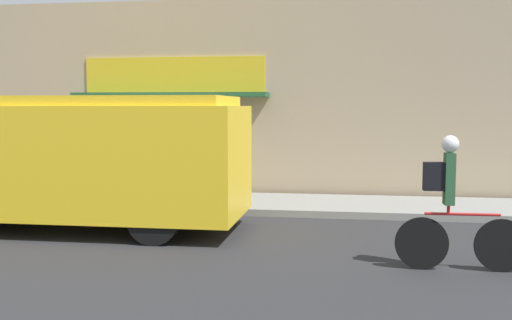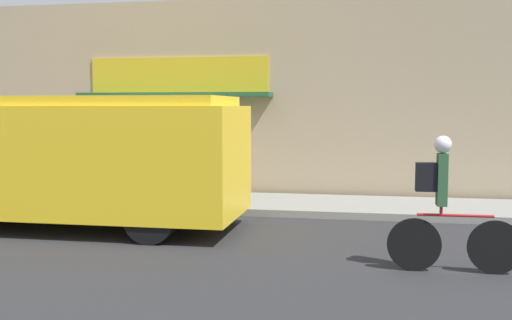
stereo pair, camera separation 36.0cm
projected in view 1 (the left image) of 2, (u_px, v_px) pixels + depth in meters
The scene contains 6 objects.
ground_plane at pixel (130, 213), 11.74m from camera, with size 70.00×70.00×0.00m, color #2B2B2D.
sidewalk at pixel (149, 201), 12.82m from camera, with size 28.00×2.21×0.14m.
storefront at pixel (166, 99), 13.92m from camera, with size 16.15×0.88×4.51m.
school_bus at pixel (80, 161), 10.11m from camera, with size 6.19×2.61×2.25m.
cyclist at pixel (453, 206), 7.57m from camera, with size 1.66×0.22×1.73m.
trash_bin at pixel (120, 171), 13.54m from camera, with size 0.65×0.65×0.98m.
Camera 1 is at (4.20, -11.09, 2.09)m, focal length 42.00 mm.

